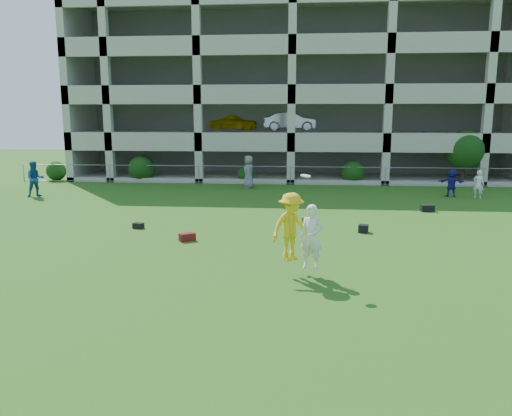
# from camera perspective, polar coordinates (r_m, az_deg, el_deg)

# --- Properties ---
(ground) EXTENTS (100.00, 100.00, 0.00)m
(ground) POSITION_cam_1_polar(r_m,az_deg,el_deg) (13.71, 2.31, -8.11)
(ground) COLOR #235114
(ground) RESTS_ON ground
(bystander_a) EXTENTS (1.19, 1.15, 1.94)m
(bystander_a) POSITION_cam_1_polar(r_m,az_deg,el_deg) (29.84, -23.92, 3.06)
(bystander_a) COLOR navy
(bystander_a) RESTS_ON ground
(bystander_c) EXTENTS (0.82, 1.09, 1.99)m
(bystander_c) POSITION_cam_1_polar(r_m,az_deg,el_deg) (30.44, -0.85, 4.14)
(bystander_c) COLOR slate
(bystander_c) RESTS_ON ground
(bystander_d) EXTENTS (1.43, 0.53, 1.52)m
(bystander_d) POSITION_cam_1_polar(r_m,az_deg,el_deg) (29.27, 21.44, 2.68)
(bystander_d) COLOR navy
(bystander_d) RESTS_ON ground
(bystander_e) EXTENTS (0.67, 0.62, 1.53)m
(bystander_e) POSITION_cam_1_polar(r_m,az_deg,el_deg) (29.14, 24.09, 2.48)
(bystander_e) COLOR silver
(bystander_e) RESTS_ON ground
(bag_red_a) EXTENTS (0.62, 0.55, 0.28)m
(bag_red_a) POSITION_cam_1_polar(r_m,az_deg,el_deg) (17.87, -7.87, -3.31)
(bag_red_a) COLOR #50130D
(bag_red_a) RESTS_ON ground
(bag_black_b) EXTENTS (0.45, 0.34, 0.22)m
(bag_black_b) POSITION_cam_1_polar(r_m,az_deg,el_deg) (20.19, -13.30, -1.97)
(bag_black_b) COLOR black
(bag_black_b) RESTS_ON ground
(bag_green_c) EXTENTS (0.60, 0.52, 0.26)m
(bag_green_c) POSITION_cam_1_polar(r_m,az_deg,el_deg) (20.58, 6.06, -1.46)
(bag_green_c) COLOR #133416
(bag_green_c) RESTS_ON ground
(crate_d) EXTENTS (0.42, 0.42, 0.30)m
(crate_d) POSITION_cam_1_polar(r_m,az_deg,el_deg) (19.41, 12.17, -2.31)
(crate_d) COLOR black
(crate_d) RESTS_ON ground
(bag_black_e) EXTENTS (0.63, 0.38, 0.30)m
(bag_black_e) POSITION_cam_1_polar(r_m,az_deg,el_deg) (24.44, 18.99, -0.02)
(bag_black_e) COLOR black
(bag_black_e) RESTS_ON ground
(frisbee_contest) EXTENTS (1.64, 1.28, 2.64)m
(frisbee_contest) POSITION_cam_1_polar(r_m,az_deg,el_deg) (13.66, 4.59, -2.44)
(frisbee_contest) COLOR yellow
(frisbee_contest) RESTS_ON ground
(parking_garage) EXTENTS (30.00, 14.00, 12.00)m
(parking_garage) POSITION_cam_1_polar(r_m,az_deg,el_deg) (40.72, 4.31, 12.79)
(parking_garage) COLOR #9E998C
(parking_garage) RESTS_ON ground
(fence) EXTENTS (36.06, 0.06, 1.20)m
(fence) POSITION_cam_1_polar(r_m,az_deg,el_deg) (32.21, 3.97, 3.78)
(fence) COLOR gray
(fence) RESTS_ON ground
(shrub_row) EXTENTS (34.38, 2.52, 3.50)m
(shrub_row) POSITION_cam_1_polar(r_m,az_deg,el_deg) (33.05, 12.04, 5.31)
(shrub_row) COLOR #163D11
(shrub_row) RESTS_ON ground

